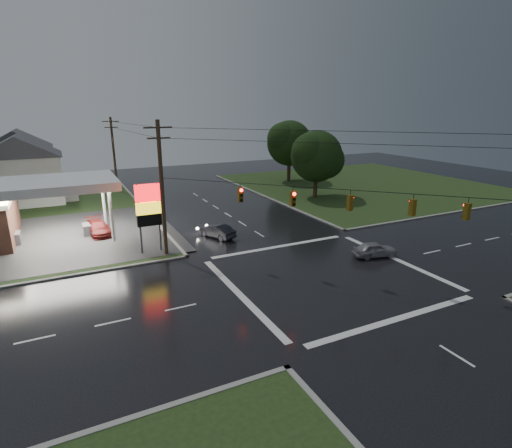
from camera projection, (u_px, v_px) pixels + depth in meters
name	position (u px, v px, depth m)	size (l,w,h in m)	color
ground	(326.00, 275.00, 29.41)	(120.00, 120.00, 0.00)	black
grass_ne	(364.00, 185.00, 62.77)	(36.00, 36.00, 0.08)	#1E3116
pylon_sign	(148.00, 207.00, 32.83)	(2.00, 0.35, 6.00)	#59595E
utility_pole_nw	(162.00, 187.00, 31.91)	(2.20, 0.32, 11.00)	#382619
utility_pole_n	(114.00, 154.00, 56.48)	(2.20, 0.32, 10.50)	#382619
traffic_signals	(331.00, 189.00, 27.55)	(26.87, 26.87, 1.47)	black
house_near	(22.00, 168.00, 50.21)	(11.05, 8.48, 8.60)	silver
house_far	(19.00, 158.00, 60.09)	(11.05, 8.48, 8.60)	silver
tree_ne_near	(317.00, 156.00, 52.72)	(7.99, 6.80, 8.98)	black
tree_ne_far	(290.00, 143.00, 64.14)	(8.46, 7.20, 9.80)	black
car_north	(217.00, 231.00, 37.70)	(1.35, 3.86, 1.27)	black
car_crossing	(375.00, 249.00, 32.92)	(1.46, 3.64, 1.24)	gray
car_pump	(98.00, 228.00, 38.55)	(1.90, 4.67, 1.36)	maroon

